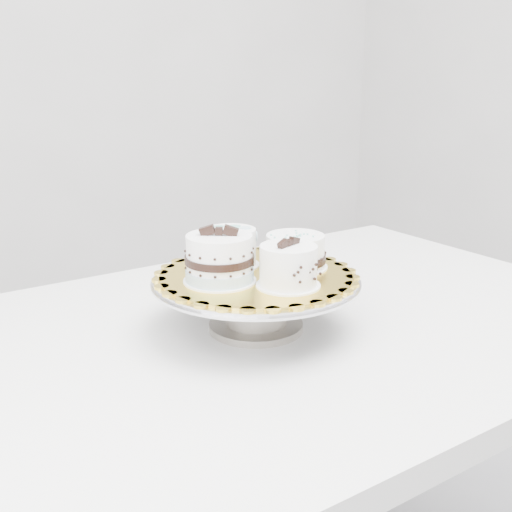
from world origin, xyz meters
TOP-DOWN VIEW (x-y plane):
  - wall_back at (0.00, 1.75)m, footprint 3.50×0.02m
  - table at (-0.06, 0.03)m, footprint 1.29×0.86m
  - cake_stand at (-0.11, 0.02)m, footprint 0.35×0.35m
  - cake_board at (-0.11, 0.02)m, footprint 0.36×0.36m
  - cake_swirl at (-0.10, -0.06)m, footprint 0.11×0.11m
  - cake_banded at (-0.18, 0.02)m, footprint 0.15×0.15m
  - cake_dots at (-0.12, 0.09)m, footprint 0.11×0.11m
  - cake_ribbon at (-0.03, 0.01)m, footprint 0.12×0.11m

SIDE VIEW (x-z plane):
  - table at x=-0.06m, z-range 0.30..1.05m
  - cake_stand at x=-0.11m, z-range 0.77..0.86m
  - cake_board at x=-0.11m, z-range 0.84..0.85m
  - cake_ribbon at x=-0.03m, z-range 0.85..0.91m
  - cake_swirl at x=-0.10m, z-range 0.84..0.92m
  - cake_dots at x=-0.12m, z-range 0.85..0.92m
  - cake_banded at x=-0.18m, z-range 0.84..0.93m
  - wall_back at x=0.00m, z-range 0.00..2.80m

